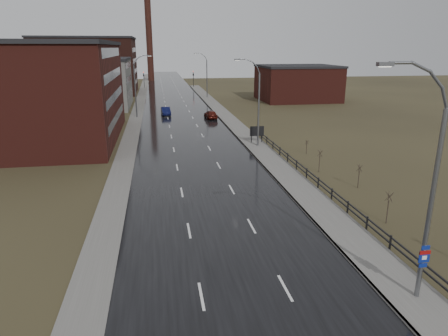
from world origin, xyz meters
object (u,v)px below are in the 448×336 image
object	(u,v)px
billboard	(257,132)
car_near	(166,111)
car_far	(211,115)
streetlight_main	(427,191)

from	to	relation	value
billboard	car_near	size ratio (longest dim) A/B	0.52
billboard	car_far	size ratio (longest dim) A/B	0.52
billboard	car_far	xyz separation A→B (m)	(-3.60, 20.60, -0.85)
car_far	billboard	bearing A→B (deg)	95.23
streetlight_main	billboard	world-z (taller)	streetlight_main
streetlight_main	billboard	bearing A→B (deg)	89.00
streetlight_main	car_near	distance (m)	63.05
car_near	car_far	size ratio (longest dim) A/B	1.00
car_near	car_far	world-z (taller)	car_far
billboard	car_far	bearing A→B (deg)	99.91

